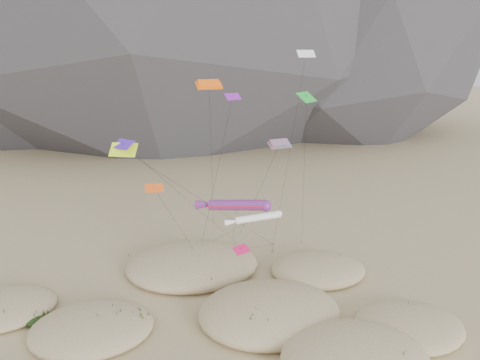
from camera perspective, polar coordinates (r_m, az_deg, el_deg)
The scene contains 9 objects.
ground at distance 44.26m, azimuth 0.42°, elevation -20.81°, with size 500.00×500.00×0.00m, color #CCB789.
dunes at distance 47.63m, azimuth -2.61°, elevation -16.90°, with size 50.44×39.09×3.53m.
dune_grass at distance 46.36m, azimuth -0.92°, elevation -17.63°, with size 41.78×27.37×1.50m.
kite_stakes at distance 63.68m, azimuth -1.31°, elevation -8.47°, with size 23.73×2.80×0.30m.
rainbow_tube_kite at distance 49.34m, azimuth -0.67°, elevation -3.08°, with size 7.63×17.04×11.33m.
white_tube_kite at distance 46.85m, azimuth 1.80°, elevation -4.65°, with size 5.95×17.71×10.61m.
orange_parafoil at distance 45.94m, azimuth -3.78°, elevation 11.19°, with size 4.25×18.08×23.48m.
multi_parafoil at distance 47.42m, azimuth 4.77°, elevation 4.21°, with size 2.51×18.74×17.55m.
delta_kites at distance 48.25m, azimuth -1.87°, elevation 5.29°, with size 24.18×15.86×26.08m.
Camera 1 is at (-7.76, -34.59, 26.51)m, focal length 35.00 mm.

